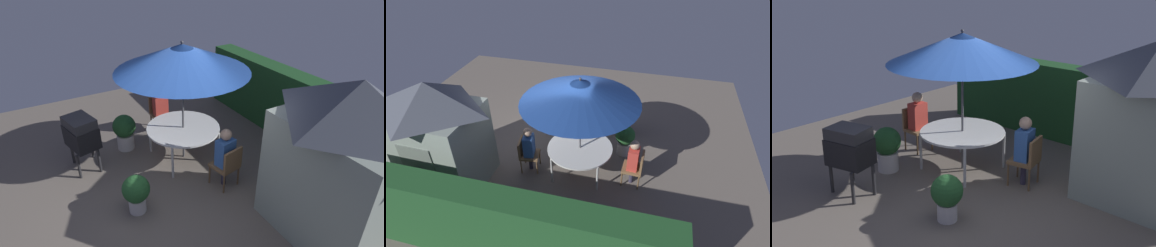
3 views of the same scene
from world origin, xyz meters
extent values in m
plane|color=#6B6056|center=(0.00, 0.00, 0.00)|extent=(11.00, 11.00, 0.00)
cube|color=#1E4C23|center=(0.00, 3.50, 0.83)|extent=(6.61, 0.55, 1.65)
cube|color=gray|center=(2.12, 1.88, 1.01)|extent=(1.91, 1.58, 2.02)
cylinder|color=white|center=(-0.94, 0.81, 0.75)|extent=(1.60, 1.60, 0.04)
cylinder|color=beige|center=(-1.50, 0.26, 0.36)|extent=(0.05, 0.05, 0.73)
cylinder|color=beige|center=(-0.38, 0.26, 0.36)|extent=(0.05, 0.05, 0.73)
cylinder|color=beige|center=(-1.50, 1.37, 0.36)|extent=(0.05, 0.05, 0.73)
cylinder|color=beige|center=(-0.38, 1.37, 0.36)|extent=(0.05, 0.05, 0.73)
cylinder|color=#4C4C51|center=(-0.94, 0.81, 1.29)|extent=(0.04, 0.04, 2.59)
cone|color=navy|center=(-0.94, 0.81, 2.32)|extent=(2.72, 2.72, 0.54)
sphere|color=#4C4C51|center=(-0.94, 0.81, 2.62)|extent=(0.06, 0.06, 0.06)
cube|color=black|center=(-1.64, -1.19, 0.78)|extent=(0.80, 0.65, 0.45)
cube|color=#2B2B2E|center=(-1.64, -1.19, 1.10)|extent=(0.76, 0.62, 0.20)
cylinder|color=#262628|center=(-1.95, -1.40, 0.28)|extent=(0.06, 0.06, 0.55)
cylinder|color=#262628|center=(-1.33, -1.40, 0.28)|extent=(0.06, 0.06, 0.55)
cylinder|color=#262628|center=(-1.95, -0.98, 0.28)|extent=(0.06, 0.06, 0.55)
cylinder|color=#262628|center=(-1.33, -0.98, 0.28)|extent=(0.06, 0.06, 0.55)
cube|color=olive|center=(-2.25, 0.89, 0.45)|extent=(0.48, 0.48, 0.06)
cube|color=olive|center=(-2.46, 0.90, 0.68)|extent=(0.08, 0.46, 0.45)
cylinder|color=brown|center=(-2.44, 1.10, 0.23)|extent=(0.04, 0.04, 0.45)
cylinder|color=brown|center=(-2.46, 0.70, 0.23)|extent=(0.04, 0.04, 0.45)
cylinder|color=brown|center=(-2.04, 1.08, 0.23)|extent=(0.04, 0.04, 0.45)
cylinder|color=brown|center=(-2.06, 0.68, 0.23)|extent=(0.04, 0.04, 0.45)
cube|color=olive|center=(0.31, 1.04, 0.45)|extent=(0.54, 0.54, 0.06)
cube|color=olive|center=(0.51, 1.08, 0.68)|extent=(0.13, 0.46, 0.45)
cylinder|color=brown|center=(0.54, 0.88, 0.23)|extent=(0.04, 0.04, 0.45)
cylinder|color=brown|center=(0.47, 1.28, 0.23)|extent=(0.04, 0.04, 0.45)
cylinder|color=brown|center=(0.15, 0.81, 0.23)|extent=(0.04, 0.04, 0.45)
cylinder|color=brown|center=(0.07, 1.20, 0.23)|extent=(0.04, 0.04, 0.45)
cylinder|color=silver|center=(0.14, -0.73, 0.14)|extent=(0.31, 0.31, 0.29)
sphere|color=#235628|center=(0.14, -0.73, 0.50)|extent=(0.50, 0.50, 0.50)
cylinder|color=silver|center=(-1.93, -0.19, 0.18)|extent=(0.39, 0.39, 0.37)
sphere|color=#235628|center=(-1.93, -0.19, 0.59)|extent=(0.53, 0.53, 0.53)
cube|color=#CC3D33|center=(-2.25, 0.89, 0.76)|extent=(0.26, 0.35, 0.55)
sphere|color=tan|center=(-2.25, 0.89, 1.15)|extent=(0.22, 0.22, 0.22)
cylinder|color=#383347|center=(-2.25, 0.89, 0.24)|extent=(0.10, 0.10, 0.48)
cube|color=#3866B2|center=(0.31, 1.04, 0.76)|extent=(0.30, 0.38, 0.55)
sphere|color=tan|center=(0.31, 1.04, 1.15)|extent=(0.22, 0.22, 0.22)
cylinder|color=#383347|center=(0.31, 1.04, 0.24)|extent=(0.10, 0.10, 0.48)
camera|label=1|loc=(4.37, -2.06, 4.19)|focal=29.87mm
camera|label=2|loc=(-2.41, 6.62, 5.57)|focal=29.28mm
camera|label=3|loc=(4.38, -5.06, 3.68)|focal=42.22mm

